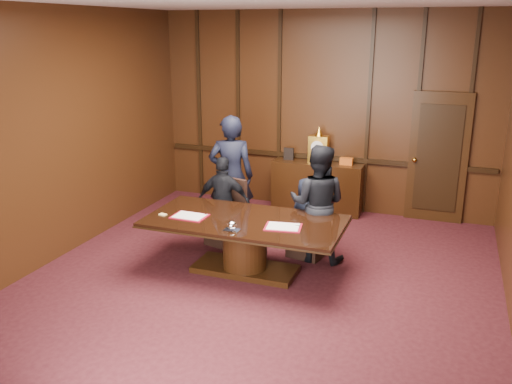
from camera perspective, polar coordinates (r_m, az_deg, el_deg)
room at (r=6.54m, az=0.77°, el=3.95°), size 7.00×7.04×3.50m
sideboard at (r=9.77m, az=6.47°, el=0.74°), size 1.60×0.45×1.54m
conference_table at (r=7.26m, az=-1.17°, el=-4.73°), size 2.62×1.32×0.76m
folder_left at (r=7.31m, az=-7.00°, el=-2.55°), size 0.47×0.34×0.02m
folder_right at (r=6.89m, az=2.87°, el=-3.69°), size 0.51×0.40×0.02m
inkstand at (r=6.77m, az=-2.57°, el=-3.65°), size 0.20×0.14×0.12m
notepad at (r=7.44m, az=-9.79°, el=-2.35°), size 0.11×0.09×0.01m
chair_left at (r=8.33m, az=-3.10°, el=-3.46°), size 0.59×0.59×0.99m
chair_right at (r=7.94m, az=5.58°, el=-4.58°), size 0.57×0.57×0.99m
signatory_left at (r=8.13m, az=-3.40°, el=-1.03°), size 0.84×0.43×1.38m
signatory_right at (r=7.76m, az=5.46°, el=-2.71°), size 0.66×0.52×1.18m
witness_left at (r=8.48m, az=-2.63°, el=1.67°), size 0.81×0.66×1.93m
witness_right at (r=7.61m, az=6.50°, el=-1.21°), size 0.83×0.66×1.67m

